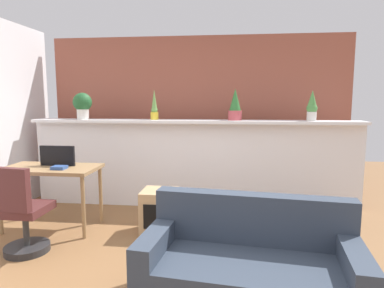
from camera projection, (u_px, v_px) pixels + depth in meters
ground_plane at (167, 278)px, 2.95m from camera, size 12.00×12.00×0.00m
divider_wall at (193, 165)px, 4.84m from camera, size 4.60×0.16×1.21m
plant_shelf at (193, 121)px, 4.72m from camera, size 4.60×0.35×0.04m
brick_wall_behind at (197, 118)px, 5.35m from camera, size 4.60×0.10×2.50m
potted_plant_0 at (83, 104)px, 4.85m from camera, size 0.27×0.27×0.38m
potted_plant_1 at (154, 107)px, 4.77m from camera, size 0.11×0.11×0.42m
potted_plant_2 at (235, 106)px, 4.66m from camera, size 0.19×0.19×0.43m
potted_plant_3 at (312, 106)px, 4.51m from camera, size 0.14×0.14×0.41m
desk at (51, 174)px, 4.01m from camera, size 1.10×0.60×0.75m
tv_monitor at (57, 156)px, 4.05m from camera, size 0.42×0.04×0.24m
office_chair at (21, 217)px, 3.35m from camera, size 0.47×0.47×0.91m
side_cube_shelf at (160, 211)px, 3.93m from camera, size 0.40×0.41×0.50m
book_on_desk at (59, 168)px, 3.87m from camera, size 0.15×0.13×0.04m
couch at (249, 271)px, 2.50m from camera, size 1.64×0.93×0.80m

